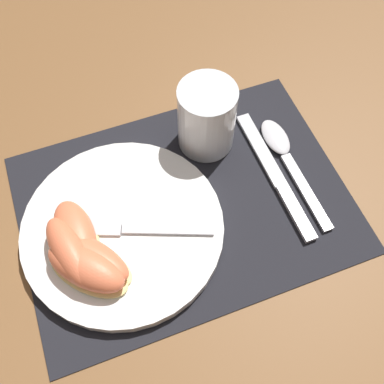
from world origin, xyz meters
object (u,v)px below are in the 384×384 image
at_px(spoon, 283,151).
at_px(fork, 128,229).
at_px(citrus_wedge_2, 89,256).
at_px(plate, 123,229).
at_px(citrus_wedge_1, 71,253).
at_px(knife, 276,177).
at_px(citrus_wedge_3, 86,268).
at_px(juice_glass, 206,121).
at_px(citrus_wedge_0, 75,234).

height_order(spoon, fork, fork).
relative_size(spoon, citrus_wedge_2, 1.61).
height_order(plate, spoon, plate).
xyz_separation_m(spoon, citrus_wedge_1, (-0.32, -0.06, 0.03)).
relative_size(knife, citrus_wedge_3, 1.93).
bearing_deg(citrus_wedge_1, knife, 4.94).
distance_m(spoon, citrus_wedge_3, 0.32).
height_order(juice_glass, spoon, juice_glass).
bearing_deg(citrus_wedge_2, spoon, 13.21).
relative_size(citrus_wedge_0, citrus_wedge_3, 0.89).
distance_m(spoon, citrus_wedge_1, 0.32).
bearing_deg(citrus_wedge_0, knife, 0.06).
distance_m(fork, citrus_wedge_3, 0.07).
bearing_deg(spoon, citrus_wedge_1, -169.35).
height_order(spoon, citrus_wedge_1, citrus_wedge_1).
height_order(juice_glass, citrus_wedge_3, juice_glass).
distance_m(plate, fork, 0.01).
relative_size(spoon, fork, 1.05).
relative_size(juice_glass, fork, 0.57).
bearing_deg(citrus_wedge_2, fork, 23.81).
relative_size(citrus_wedge_1, citrus_wedge_3, 1.00).
xyz_separation_m(plate, knife, (0.22, 0.00, -0.01)).
xyz_separation_m(spoon, citrus_wedge_2, (-0.30, -0.07, 0.03)).
xyz_separation_m(juice_glass, citrus_wedge_1, (-0.22, -0.12, -0.01)).
bearing_deg(citrus_wedge_1, plate, 17.38).
distance_m(juice_glass, knife, 0.12).
bearing_deg(fork, citrus_wedge_2, -156.19).
xyz_separation_m(juice_glass, citrus_wedge_0, (-0.21, -0.09, -0.02)).
height_order(plate, citrus_wedge_3, citrus_wedge_3).
relative_size(plate, citrus_wedge_3, 2.31).
bearing_deg(fork, citrus_wedge_0, 170.19).
bearing_deg(plate, citrus_wedge_1, -162.62).
xyz_separation_m(knife, citrus_wedge_2, (-0.27, -0.04, 0.03)).
bearing_deg(citrus_wedge_3, fork, 32.24).
bearing_deg(citrus_wedge_1, juice_glass, 28.38).
relative_size(juice_glass, citrus_wedge_1, 0.92).
distance_m(juice_glass, spoon, 0.12).
bearing_deg(citrus_wedge_3, plate, 39.99).
xyz_separation_m(fork, citrus_wedge_2, (-0.05, -0.02, 0.01)).
xyz_separation_m(citrus_wedge_2, citrus_wedge_3, (-0.01, -0.01, 0.00)).
xyz_separation_m(plate, citrus_wedge_3, (-0.05, -0.05, 0.03)).
height_order(juice_glass, knife, juice_glass).
relative_size(fork, citrus_wedge_3, 1.61).
bearing_deg(plate, knife, 1.00).
bearing_deg(citrus_wedge_0, fork, -9.81).
xyz_separation_m(citrus_wedge_1, citrus_wedge_3, (0.01, -0.02, -0.00)).
relative_size(juice_glass, spoon, 0.55).
distance_m(juice_glass, citrus_wedge_1, 0.25).
height_order(fork, citrus_wedge_0, citrus_wedge_0).
relative_size(juice_glass, citrus_wedge_0, 1.03).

